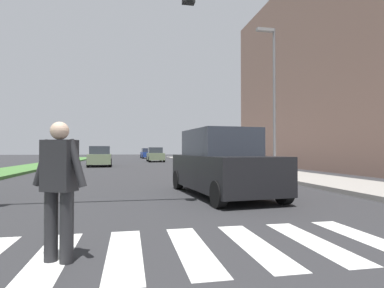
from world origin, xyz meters
name	(u,v)px	position (x,y,z in m)	size (l,w,h in m)	color
ground_plane	(129,167)	(0.00, 30.00, 0.00)	(140.00, 140.00, 0.00)	#2D2D30
crosswalk	(125,253)	(0.00, 8.74, 0.00)	(7.65, 2.20, 0.01)	silver
median_strip	(25,168)	(-6.99, 28.00, 0.07)	(2.84, 64.00, 0.15)	#477A38
sidewalk_right	(232,166)	(7.91, 28.00, 0.07)	(3.00, 64.00, 0.15)	#9E9991
street_lamp_right	(273,87)	(7.31, 19.63, 4.59)	(1.02, 0.24, 7.50)	slate
pedestrian_performer	(59,184)	(-0.77, 8.55, 0.93)	(0.71, 0.41, 1.69)	#262628
suv_crossing	(222,164)	(2.75, 13.56, 0.93)	(2.40, 4.77, 1.97)	black
sedan_midblock	(100,157)	(-2.32, 31.49, 0.77)	(2.02, 4.33, 1.65)	gray
sedan_distant	(155,155)	(2.98, 40.81, 0.76)	(1.86, 4.18, 1.64)	gray
sedan_far_horizon	(147,154)	(2.84, 55.54, 0.76)	(2.06, 4.41, 1.62)	navy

